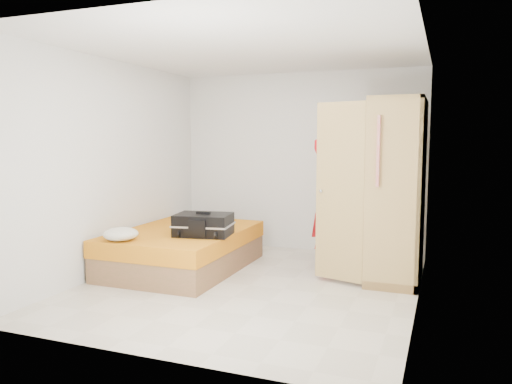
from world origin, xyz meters
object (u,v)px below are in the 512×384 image
at_px(bed, 184,249).
at_px(round_cushion, 121,234).
at_px(person, 329,204).
at_px(suitcase, 203,225).
at_px(wardrobe, 393,195).

height_order(bed, round_cushion, round_cushion).
height_order(person, suitcase, person).
bearing_deg(bed, wardrobe, 11.01).
distance_m(bed, round_cushion, 0.95).
relative_size(wardrobe, suitcase, 2.87).
height_order(bed, wardrobe, wardrobe).
bearing_deg(bed, round_cushion, -111.80).
distance_m(person, suitcase, 1.57).
xyz_separation_m(person, round_cushion, (-2.07, -1.40, -0.26)).
bearing_deg(bed, person, 18.07).
height_order(wardrobe, person, wardrobe).
relative_size(wardrobe, person, 1.26).
bearing_deg(suitcase, bed, 141.55).
xyz_separation_m(person, suitcase, (-1.34, -0.79, -0.21)).
distance_m(wardrobe, suitcase, 2.25).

